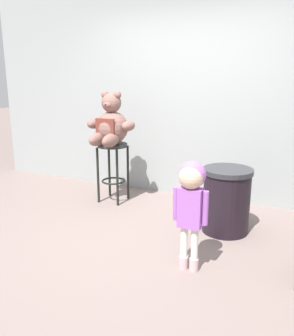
% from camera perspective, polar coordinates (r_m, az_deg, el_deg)
% --- Properties ---
extents(ground_plane, '(24.00, 24.00, 0.00)m').
position_cam_1_polar(ground_plane, '(3.73, -2.64, -11.74)').
color(ground_plane, slate).
extents(building_wall, '(6.27, 0.30, 3.18)m').
position_cam_1_polar(building_wall, '(5.02, 7.02, 13.86)').
color(building_wall, '#979D9D').
rests_on(building_wall, ground_plane).
extents(bar_stool_with_teddy, '(0.38, 0.38, 0.77)m').
position_cam_1_polar(bar_stool_with_teddy, '(4.76, -5.36, 1.19)').
color(bar_stool_with_teddy, '#262828').
rests_on(bar_stool_with_teddy, ground_plane).
extents(teddy_bear, '(0.64, 0.58, 0.67)m').
position_cam_1_polar(teddy_bear, '(4.65, -5.71, 6.67)').
color(teddy_bear, '#7C5950').
rests_on(teddy_bear, bar_stool_with_teddy).
extents(child_walking, '(0.31, 0.24, 0.96)m').
position_cam_1_polar(child_walking, '(3.03, 6.92, -3.87)').
color(child_walking, '#D1A8AA').
rests_on(child_walking, ground_plane).
extents(trash_bin, '(0.52, 0.52, 0.70)m').
position_cam_1_polar(trash_bin, '(3.96, 12.30, -4.93)').
color(trash_bin, black).
rests_on(trash_bin, ground_plane).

